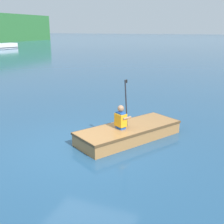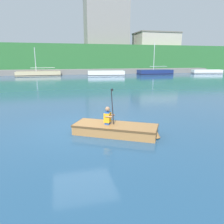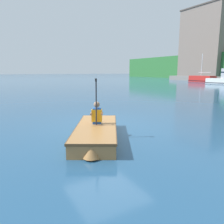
# 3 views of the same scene
# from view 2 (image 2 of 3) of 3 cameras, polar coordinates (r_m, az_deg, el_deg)

# --- Properties ---
(ground_plane) EXTENTS (300.00, 300.00, 0.00)m
(ground_plane) POSITION_cam_2_polar(r_m,az_deg,el_deg) (8.61, -7.80, -4.42)
(ground_plane) COLOR navy
(shoreline_ridge) EXTENTS (120.00, 20.00, 6.06)m
(shoreline_ridge) POSITION_cam_2_polar(r_m,az_deg,el_deg) (60.21, -13.78, 13.52)
(shoreline_ridge) COLOR #2D6B33
(shoreline_ridge) RESTS_ON ground
(waterfront_office_block_center) EXTENTS (10.59, 6.96, 17.47)m
(waterfront_office_block_center) POSITION_cam_2_polar(r_m,az_deg,el_deg) (57.54, -1.53, 19.61)
(waterfront_office_block_center) COLOR gray
(waterfront_office_block_center) RESTS_ON ground
(waterfront_apartment_right) EXTENTS (11.10, 7.64, 9.57)m
(waterfront_apartment_right) POSITION_cam_2_polar(r_m,az_deg,el_deg) (61.91, 11.30, 15.27)
(waterfront_apartment_right) COLOR #B2A899
(waterfront_apartment_right) RESTS_ON ground
(marina_dock) EXTENTS (59.26, 2.40, 0.90)m
(marina_dock) POSITION_cam_2_polar(r_m,az_deg,el_deg) (41.35, -13.20, 10.14)
(marina_dock) COLOR slate
(marina_dock) RESTS_ON ground
(moored_boat_dock_west_end) EXTENTS (6.31, 2.93, 0.82)m
(moored_boat_dock_west_end) POSITION_cam_2_polar(r_m,az_deg,el_deg) (37.15, -1.58, 10.04)
(moored_boat_dock_west_end) COLOR white
(moored_boat_dock_west_end) RESTS_ON ground
(moored_boat_dock_west_inner) EXTENTS (6.38, 2.36, 5.57)m
(moored_boat_dock_west_inner) POSITION_cam_2_polar(r_m,az_deg,el_deg) (40.96, 11.17, 10.15)
(moored_boat_dock_west_inner) COLOR navy
(moored_boat_dock_west_inner) RESTS_ON ground
(moored_boat_dock_center_far) EXTENTS (7.20, 2.65, 4.57)m
(moored_boat_dock_center_far) POSITION_cam_2_polar(r_m,az_deg,el_deg) (38.88, -18.63, 9.44)
(moored_boat_dock_center_far) COLOR #CCB789
(moored_boat_dock_center_far) RESTS_ON ground
(moored_boat_dock_east_end) EXTENTS (5.86, 2.66, 0.76)m
(moored_boat_dock_east_end) POSITION_cam_2_polar(r_m,az_deg,el_deg) (46.54, 23.53, 9.61)
(moored_boat_dock_east_end) COLOR white
(moored_boat_dock_east_end) RESTS_ON ground
(rowboat_foreground) EXTENTS (3.13, 2.45, 0.36)m
(rowboat_foreground) POSITION_cam_2_polar(r_m,az_deg,el_deg) (7.88, 1.20, -4.41)
(rowboat_foreground) COLOR #A3703D
(rowboat_foreground) RESTS_ON ground
(person_paddler) EXTENTS (0.44, 0.44, 1.29)m
(person_paddler) POSITION_cam_2_polar(r_m,az_deg,el_deg) (7.84, -1.10, -1.10)
(person_paddler) COLOR #1E4CA5
(person_paddler) RESTS_ON rowboat_foreground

